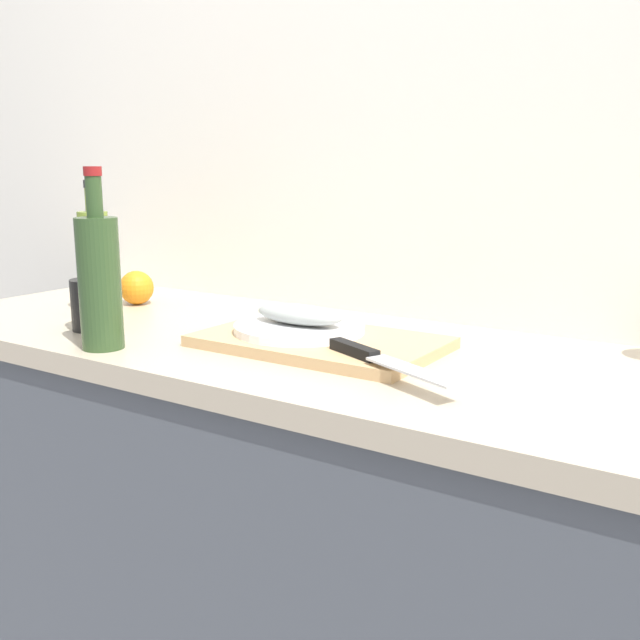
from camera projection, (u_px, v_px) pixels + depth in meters
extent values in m
cube|color=white|center=(448.00, 150.00, 1.46)|extent=(3.20, 0.05, 2.50)
cube|color=#4C5159|center=(362.00, 593.00, 1.36)|extent=(2.00, 0.58, 0.86)
cube|color=#B7A88E|center=(366.00, 363.00, 1.27)|extent=(2.00, 0.60, 0.04)
cube|color=tan|center=(320.00, 342.00, 1.29)|extent=(0.43, 0.26, 0.02)
cylinder|color=white|center=(299.00, 328.00, 1.33)|extent=(0.24, 0.24, 0.01)
ellipsoid|color=#999E99|center=(299.00, 314.00, 1.32)|extent=(0.18, 0.08, 0.04)
cube|color=silver|center=(413.00, 371.00, 1.04)|extent=(0.18, 0.10, 0.00)
cube|color=black|center=(354.00, 350.00, 1.16)|extent=(0.11, 0.06, 0.02)
cylinder|color=olive|center=(95.00, 263.00, 1.56)|extent=(0.06, 0.06, 0.22)
cylinder|color=olive|center=(91.00, 200.00, 1.54)|extent=(0.03, 0.03, 0.05)
cylinder|color=black|center=(90.00, 184.00, 1.53)|extent=(0.03, 0.03, 0.02)
cylinder|color=#2D4723|center=(100.00, 284.00, 1.27)|extent=(0.07, 0.07, 0.23)
cylinder|color=#2D4723|center=(94.00, 197.00, 1.23)|extent=(0.03, 0.03, 0.07)
cylinder|color=maroon|center=(92.00, 171.00, 1.23)|extent=(0.03, 0.03, 0.02)
cylinder|color=black|center=(93.00, 304.00, 1.43)|extent=(0.08, 0.08, 0.10)
torus|color=black|center=(111.00, 305.00, 1.40)|extent=(0.06, 0.01, 0.06)
sphere|color=orange|center=(137.00, 288.00, 1.69)|extent=(0.08, 0.08, 0.08)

